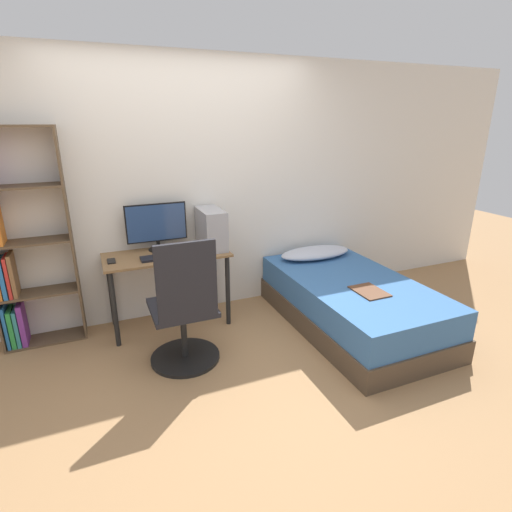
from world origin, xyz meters
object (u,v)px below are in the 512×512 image
Objects in this scene: office_chair at (185,318)px; monitor at (157,225)px; bed at (351,303)px; keyboard at (163,257)px; pc_tower at (211,229)px; bookshelf at (13,250)px.

office_chair is 1.04m from monitor.
office_chair reaches higher than bed.
pc_tower is at bearing 14.87° from keyboard.
bed is 4.77× the size of keyboard.
bookshelf reaches higher than pc_tower.
bed is at bearing -31.70° from pc_tower.
bookshelf reaches higher than monitor.
monitor reaches higher than pc_tower.
bookshelf is 1.56m from office_chair.
bookshelf is at bearing -179.12° from monitor.
monitor is 0.51m from pc_tower.
office_chair is at bearing -121.74° from pc_tower.
keyboard is (-0.03, 0.62, 0.32)m from office_chair.
office_chair reaches higher than keyboard.
monitor is at bearing 152.84° from bed.
pc_tower is (1.68, -0.11, 0.04)m from bookshelf.
office_chair is at bearing -88.23° from monitor.
bookshelf is 1.22m from keyboard.
bookshelf reaches higher than bed.
bed is (2.84, -0.83, -0.65)m from bookshelf.
bookshelf is 1.19m from monitor.
bookshelf is at bearing 176.20° from pc_tower.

